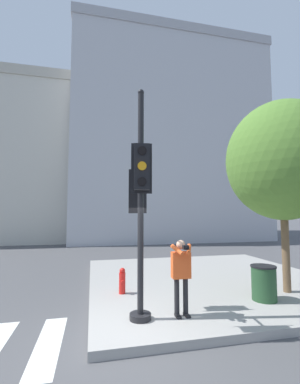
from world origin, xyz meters
TOP-DOWN VIEW (x-y plane):
  - ground_plane at (0.00, 0.00)m, footprint 160.00×160.00m
  - sidewalk_corner at (3.50, 3.50)m, footprint 8.00×8.00m
  - traffic_signal_pole at (0.53, 0.55)m, footprint 0.50×1.41m
  - person_photographer at (1.45, 0.53)m, footprint 0.50×0.53m
  - street_tree at (4.91, 1.46)m, footprint 3.15×3.15m
  - fire_hydrant at (0.38, 2.34)m, footprint 0.18×0.24m
  - trash_bin at (3.83, 0.99)m, footprint 0.63×0.63m
  - building_left at (-7.85, 21.20)m, footprint 16.34×11.45m
  - building_right at (6.30, 20.35)m, footprint 17.13×13.04m

SIDE VIEW (x-z plane):
  - ground_plane at x=0.00m, z-range 0.00..0.00m
  - sidewalk_corner at x=3.50m, z-range 0.00..0.17m
  - fire_hydrant at x=0.38m, z-range 0.17..0.86m
  - trash_bin at x=3.83m, z-range 0.18..1.04m
  - person_photographer at x=1.45m, z-range 0.33..1.94m
  - traffic_signal_pole at x=0.53m, z-range 0.23..5.19m
  - street_tree at x=4.91m, z-range 1.17..6.64m
  - building_left at x=-7.85m, z-range 0.01..13.68m
  - building_right at x=6.30m, z-range 0.01..18.12m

